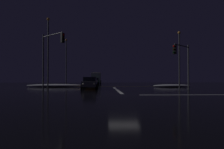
# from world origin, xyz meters

# --- Properties ---
(ground) EXTENTS (120.00, 120.00, 0.10)m
(ground) POSITION_xyz_m (0.00, 0.00, -0.05)
(ground) COLOR black
(stop_line_north) EXTENTS (0.35, 14.69, 0.01)m
(stop_line_north) POSITION_xyz_m (0.00, 8.56, 0.00)
(stop_line_north) COLOR white
(stop_line_north) RESTS_ON ground
(centre_line_ns) EXTENTS (22.00, 0.15, 0.01)m
(centre_line_ns) POSITION_xyz_m (0.00, 20.16, 0.00)
(centre_line_ns) COLOR yellow
(centre_line_ns) RESTS_ON ground
(snow_bank_left_curb) EXTENTS (9.01, 1.50, 0.49)m
(snow_bank_left_curb) POSITION_xyz_m (-9.36, 17.72, 0.25)
(snow_bank_left_curb) COLOR white
(snow_bank_left_curb) RESTS_ON ground
(snow_bank_right_curb) EXTENTS (6.00, 1.50, 0.44)m
(snow_bank_right_curb) POSITION_xyz_m (9.36, 16.75, 0.22)
(snow_bank_right_curb) COLOR white
(snow_bank_right_curb) RESTS_ON ground
(sedan_gray) EXTENTS (2.02, 4.33, 1.57)m
(sedan_gray) POSITION_xyz_m (-3.43, 10.90, 0.80)
(sedan_gray) COLOR slate
(sedan_gray) RESTS_ON ground
(sedan_orange) EXTENTS (2.02, 4.33, 1.57)m
(sedan_orange) POSITION_xyz_m (-3.54, 17.60, 0.80)
(sedan_orange) COLOR #C66014
(sedan_orange) RESTS_ON ground
(sedan_black) EXTENTS (2.02, 4.33, 1.57)m
(sedan_black) POSITION_xyz_m (-3.77, 22.87, 0.80)
(sedan_black) COLOR black
(sedan_black) RESTS_ON ground
(sedan_white) EXTENTS (2.02, 4.33, 1.57)m
(sedan_white) POSITION_xyz_m (-3.71, 29.38, 0.80)
(sedan_white) COLOR silver
(sedan_white) RESTS_ON ground
(sedan_green) EXTENTS (2.02, 4.33, 1.57)m
(sedan_green) POSITION_xyz_m (-3.56, 36.06, 0.80)
(sedan_green) COLOR #14512D
(sedan_green) RESTS_ON ground
(box_truck) EXTENTS (2.68, 8.28, 3.08)m
(box_truck) POSITION_xyz_m (-3.49, 43.20, 1.71)
(box_truck) COLOR beige
(box_truck) RESTS_ON ground
(traffic_signal_nw) EXTENTS (3.15, 3.15, 6.74)m
(traffic_signal_nw) POSITION_xyz_m (-7.79, 7.79, 4.62)
(traffic_signal_nw) COLOR #4C4C51
(traffic_signal_nw) RESTS_ON ground
(traffic_signal_ne) EXTENTS (2.90, 2.90, 5.58)m
(traffic_signal_ne) POSITION_xyz_m (7.79, 7.79, 3.84)
(traffic_signal_ne) COLOR #4C4C51
(traffic_signal_ne) RESTS_ON ground
(streetlamp_right_near) EXTENTS (0.44, 0.44, 8.43)m
(streetlamp_right_near) POSITION_xyz_m (9.66, 14.16, 4.89)
(streetlamp_right_near) COLOR #424247
(streetlamp_right_near) RESTS_ON ground
(streetlamp_left_far) EXTENTS (0.44, 0.44, 9.99)m
(streetlamp_left_far) POSITION_xyz_m (-9.66, 30.16, 5.70)
(streetlamp_left_far) COLOR #424247
(streetlamp_left_far) RESTS_ON ground
(streetlamp_left_near) EXTENTS (0.44, 0.44, 10.23)m
(streetlamp_left_near) POSITION_xyz_m (-9.66, 14.16, 5.82)
(streetlamp_left_near) COLOR #424247
(streetlamp_left_near) RESTS_ON ground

